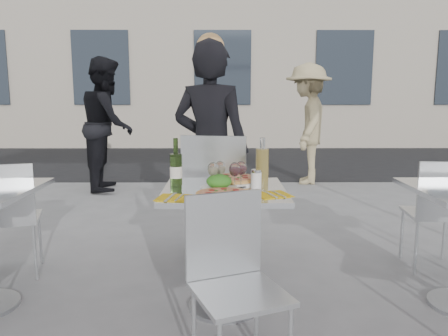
{
  "coord_description": "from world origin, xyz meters",
  "views": [
    {
      "loc": [
        -0.01,
        -2.53,
        1.29
      ],
      "look_at": [
        0.0,
        0.15,
        0.85
      ],
      "focal_mm": 35.0,
      "sensor_mm": 36.0,
      "label": 1
    }
  ],
  "objects_px": {
    "woman_diner": "(211,150)",
    "pedestrian_b": "(307,124)",
    "pizza_near": "(224,194)",
    "pizza_far": "(233,179)",
    "main_table": "(224,223)",
    "carafe": "(262,165)",
    "side_chair_rfar": "(438,206)",
    "wineglass_white_a": "(213,170)",
    "wineglass_red_a": "(235,170)",
    "salad_plate": "(219,183)",
    "sugar_shaker": "(256,178)",
    "napkin_left": "(174,198)",
    "chair_far": "(217,191)",
    "wineglass_white_b": "(220,169)",
    "chair_near": "(232,270)",
    "wineglass_red_b": "(241,169)",
    "side_chair_lfar": "(8,211)",
    "pedestrian_a": "(107,124)",
    "napkin_right": "(273,194)",
    "wine_bottle": "(176,168)"
  },
  "relations": [
    {
      "from": "wineglass_red_b",
      "to": "woman_diner",
      "type": "bearing_deg",
      "value": 102.89
    },
    {
      "from": "woman_diner",
      "to": "wineglass_red_b",
      "type": "height_order",
      "value": "woman_diner"
    },
    {
      "from": "chair_near",
      "to": "pizza_near",
      "type": "height_order",
      "value": "chair_near"
    },
    {
      "from": "chair_near",
      "to": "napkin_left",
      "type": "relative_size",
      "value": 4.09
    },
    {
      "from": "main_table",
      "to": "napkin_left",
      "type": "distance_m",
      "value": 0.42
    },
    {
      "from": "wineglass_red_a",
      "to": "napkin_right",
      "type": "relative_size",
      "value": 0.69
    },
    {
      "from": "pizza_far",
      "to": "wineglass_white_b",
      "type": "distance_m",
      "value": 0.2
    },
    {
      "from": "chair_far",
      "to": "carafe",
      "type": "xyz_separation_m",
      "value": [
        0.29,
        -0.46,
        0.26
      ]
    },
    {
      "from": "pizza_near",
      "to": "carafe",
      "type": "height_order",
      "value": "carafe"
    },
    {
      "from": "sugar_shaker",
      "to": "chair_near",
      "type": "bearing_deg",
      "value": -103.3
    },
    {
      "from": "wineglass_red_a",
      "to": "napkin_left",
      "type": "relative_size",
      "value": 0.76
    },
    {
      "from": "wineglass_red_a",
      "to": "napkin_right",
      "type": "xyz_separation_m",
      "value": [
        0.21,
        -0.17,
        -0.11
      ]
    },
    {
      "from": "side_chair_rfar",
      "to": "wineglass_white_a",
      "type": "relative_size",
      "value": 5.35
    },
    {
      "from": "pizza_far",
      "to": "wineglass_red_b",
      "type": "relative_size",
      "value": 2.21
    },
    {
      "from": "main_table",
      "to": "pizza_near",
      "type": "height_order",
      "value": "pizza_near"
    },
    {
      "from": "pedestrian_b",
      "to": "wine_bottle",
      "type": "height_order",
      "value": "pedestrian_b"
    },
    {
      "from": "pizza_far",
      "to": "salad_plate",
      "type": "bearing_deg",
      "value": -112.52
    },
    {
      "from": "pizza_near",
      "to": "pizza_far",
      "type": "height_order",
      "value": "pizza_far"
    },
    {
      "from": "chair_far",
      "to": "wine_bottle",
      "type": "bearing_deg",
      "value": 78.1
    },
    {
      "from": "woman_diner",
      "to": "side_chair_rfar",
      "type": "bearing_deg",
      "value": -174.39
    },
    {
      "from": "side_chair_rfar",
      "to": "woman_diner",
      "type": "xyz_separation_m",
      "value": [
        -1.67,
        0.39,
        0.36
      ]
    },
    {
      "from": "woman_diner",
      "to": "pizza_far",
      "type": "bearing_deg",
      "value": 121.17
    },
    {
      "from": "carafe",
      "to": "wineglass_white_b",
      "type": "relative_size",
      "value": 1.84
    },
    {
      "from": "sugar_shaker",
      "to": "napkin_left",
      "type": "xyz_separation_m",
      "value": [
        -0.46,
        -0.29,
        -0.05
      ]
    },
    {
      "from": "pizza_near",
      "to": "wineglass_red_a",
      "type": "height_order",
      "value": "wineglass_red_a"
    },
    {
      "from": "side_chair_lfar",
      "to": "pedestrian_a",
      "type": "relative_size",
      "value": 0.46
    },
    {
      "from": "salad_plate",
      "to": "woman_diner",
      "type": "bearing_deg",
      "value": 94.44
    },
    {
      "from": "woman_diner",
      "to": "napkin_right",
      "type": "height_order",
      "value": "woman_diner"
    },
    {
      "from": "pizza_far",
      "to": "carafe",
      "type": "xyz_separation_m",
      "value": [
        0.18,
        -0.06,
        0.1
      ]
    },
    {
      "from": "salad_plate",
      "to": "sugar_shaker",
      "type": "height_order",
      "value": "sugar_shaker"
    },
    {
      "from": "chair_far",
      "to": "wineglass_white_a",
      "type": "distance_m",
      "value": 0.65
    },
    {
      "from": "pizza_far",
      "to": "wineglass_red_a",
      "type": "height_order",
      "value": "wineglass_red_a"
    },
    {
      "from": "side_chair_rfar",
      "to": "wineglass_white_b",
      "type": "distance_m",
      "value": 1.71
    },
    {
      "from": "wine_bottle",
      "to": "wineglass_red_a",
      "type": "height_order",
      "value": "wine_bottle"
    },
    {
      "from": "pedestrian_a",
      "to": "chair_near",
      "type": "bearing_deg",
      "value": -167.35
    },
    {
      "from": "napkin_right",
      "to": "side_chair_lfar",
      "type": "bearing_deg",
      "value": 143.17
    },
    {
      "from": "wineglass_white_b",
      "to": "wineglass_red_b",
      "type": "xyz_separation_m",
      "value": [
        0.13,
        -0.01,
        0.0
      ]
    },
    {
      "from": "woman_diner",
      "to": "pedestrian_a",
      "type": "distance_m",
      "value": 3.0
    },
    {
      "from": "chair_far",
      "to": "wineglass_white_a",
      "type": "height_order",
      "value": "chair_far"
    },
    {
      "from": "pizza_far",
      "to": "chair_far",
      "type": "bearing_deg",
      "value": 105.15
    },
    {
      "from": "side_chair_rfar",
      "to": "pedestrian_b",
      "type": "relative_size",
      "value": 0.47
    },
    {
      "from": "pizza_far",
      "to": "chair_near",
      "type": "bearing_deg",
      "value": -91.6
    },
    {
      "from": "chair_near",
      "to": "sugar_shaker",
      "type": "relative_size",
      "value": 7.89
    },
    {
      "from": "main_table",
      "to": "carafe",
      "type": "height_order",
      "value": "carafe"
    },
    {
      "from": "side_chair_lfar",
      "to": "woman_diner",
      "type": "relative_size",
      "value": 0.49
    },
    {
      "from": "sugar_shaker",
      "to": "chair_far",
      "type": "bearing_deg",
      "value": 113.1
    },
    {
      "from": "napkin_left",
      "to": "napkin_right",
      "type": "xyz_separation_m",
      "value": [
        0.54,
        0.08,
        0.0
      ]
    },
    {
      "from": "salad_plate",
      "to": "sugar_shaker",
      "type": "relative_size",
      "value": 2.06
    },
    {
      "from": "woman_diner",
      "to": "pedestrian_b",
      "type": "height_order",
      "value": "pedestrian_b"
    },
    {
      "from": "wineglass_red_a",
      "to": "salad_plate",
      "type": "bearing_deg",
      "value": -176.89
    }
  ]
}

